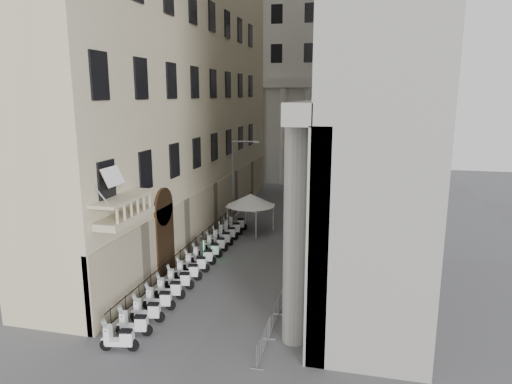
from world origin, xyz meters
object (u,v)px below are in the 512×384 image
info_kiosk (202,251)px  security_tent (248,199)px  scooter_0 (120,351)px  pedestrian_a (293,201)px  pedestrian_b (299,195)px  street_lamp (236,175)px

info_kiosk → security_tent: bearing=62.0°
scooter_0 → pedestrian_a: 26.80m
security_tent → pedestrian_b: security_tent is taller
street_lamp → pedestrian_b: size_ratio=3.69×
scooter_0 → street_lamp: street_lamp is taller
scooter_0 → pedestrian_b: (3.68, 29.15, 0.99)m
security_tent → pedestrian_b: 10.31m
pedestrian_a → pedestrian_b: bearing=-94.3°
pedestrian_a → pedestrian_b: size_ratio=0.95×
pedestrian_b → pedestrian_a: bearing=96.6°
scooter_0 → street_lamp: bearing=-9.0°
security_tent → pedestrian_b: bearing=73.7°
pedestrian_a → scooter_0: bearing=81.2°
street_lamp → security_tent: bearing=-61.1°
pedestrian_a → info_kiosk: bearing=75.0°
street_lamp → info_kiosk: (0.51, -10.16, -3.45)m
scooter_0 → pedestrian_a: pedestrian_a is taller
security_tent → scooter_0: bearing=-92.5°
info_kiosk → pedestrian_a: (3.79, 15.39, 0.10)m
scooter_0 → street_lamp: size_ratio=0.21×
street_lamp → info_kiosk: 10.74m
scooter_0 → pedestrian_b: 29.40m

